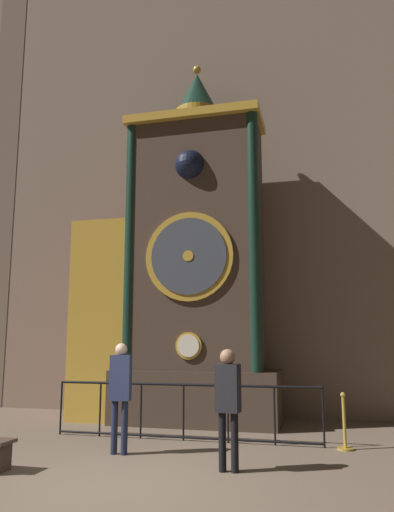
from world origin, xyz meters
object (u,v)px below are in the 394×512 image
object	(u,v)px
visitor_near	(120,387)
stanchion_post	(345,431)
clock_tower	(180,271)
visitor_far	(228,396)

from	to	relation	value
visitor_near	stanchion_post	xyz separation A→B (m)	(3.62, 1.28, -0.78)
visitor_near	stanchion_post	distance (m)	3.92
clock_tower	visitor_near	size ratio (longest dim) A/B	4.84
visitor_near	visitor_far	distance (m)	2.06
visitor_far	visitor_near	bearing A→B (deg)	169.45
clock_tower	visitor_near	xyz separation A→B (m)	(-0.06, -3.27, -2.39)
clock_tower	visitor_far	size ratio (longest dim) A/B	5.06
clock_tower	stanchion_post	size ratio (longest dim) A/B	9.10
visitor_near	stanchion_post	world-z (taller)	visitor_near
clock_tower	visitor_near	world-z (taller)	clock_tower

